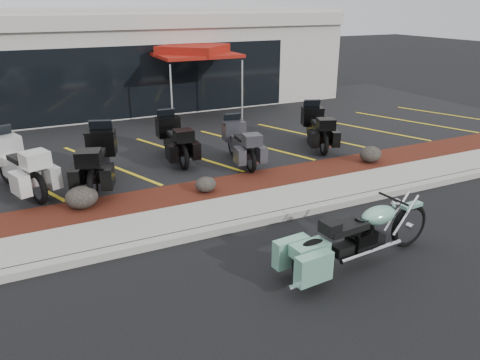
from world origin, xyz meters
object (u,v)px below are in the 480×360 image
popup_canopy (193,52)px  hero_cruiser (409,219)px  traffic_cone (169,129)px  touring_white (3,155)px

popup_canopy → hero_cruiser: bearing=-91.6°
traffic_cone → touring_white: bearing=-153.6°
hero_cruiser → touring_white: touring_white is taller
hero_cruiser → popup_canopy: size_ratio=1.08×
touring_white → traffic_cone: 5.44m
touring_white → popup_canopy: popup_canopy is taller
touring_white → traffic_cone: bearing=-83.5°
traffic_cone → popup_canopy: size_ratio=0.15×
hero_cruiser → popup_canopy: 11.12m
hero_cruiser → traffic_cone: bearing=96.4°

